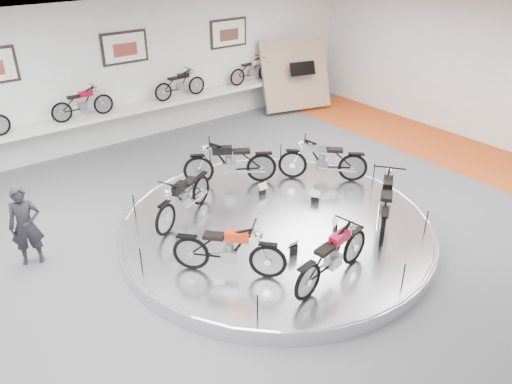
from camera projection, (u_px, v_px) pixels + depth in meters
floor at (285, 240)px, 10.19m from camera, size 16.00×16.00×0.00m
ceiling at (292, 40)px, 8.30m from camera, size 16.00×16.00×0.00m
wall_back at (127, 72)px, 14.14m from camera, size 16.00×0.00×16.00m
wall_right at (511, 79)px, 13.54m from camera, size 0.00×14.00×14.00m
orange_carpet_strip at (472, 157)px, 13.84m from camera, size 2.40×12.60×0.01m
dado_band at (133, 121)px, 14.81m from camera, size 15.68×0.04×1.10m
display_platform at (276, 228)px, 10.33m from camera, size 6.40×6.40×0.30m
platform_rim at (276, 223)px, 10.27m from camera, size 6.40×6.40×0.10m
shelf at (136, 109)px, 14.40m from camera, size 11.00×0.55×0.10m
poster_center at (125, 48)px, 13.78m from camera, size 1.35×0.06×0.88m
poster_right at (229, 33)px, 15.66m from camera, size 1.35×0.06×0.88m
display_panel at (295, 74)px, 16.87m from camera, size 2.56×1.52×2.30m
shelf_bike_b at (83, 105)px, 13.40m from camera, size 1.22×0.43×0.73m
shelf_bike_c at (180, 86)px, 15.01m from camera, size 1.22×0.43×0.73m
shelf_bike_d at (252, 72)px, 16.46m from camera, size 1.22×0.43×0.73m
bike_a at (323, 159)px, 11.72m from camera, size 1.72×1.70×1.05m
bike_b at (230, 162)px, 11.55m from camera, size 1.91×1.52×1.09m
bike_c at (184, 197)px, 10.15m from camera, size 1.78×1.32×1.00m
bike_d at (229, 249)px, 8.50m from camera, size 1.59×1.67×1.01m
bike_e at (333, 255)px, 8.35m from camera, size 1.77×0.87×1.00m
bike_f at (386, 201)px, 9.90m from camera, size 1.88×1.65×1.09m
visitor at (26, 226)px, 9.18m from camera, size 0.68×0.56×1.60m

